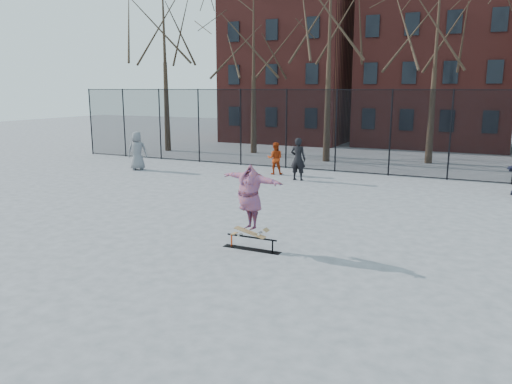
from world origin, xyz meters
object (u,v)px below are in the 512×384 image
at_px(skate_rail, 252,244).
at_px(bystander_red, 275,158).
at_px(bystander_grey, 137,151).
at_px(bystander_black, 298,159).
at_px(skateboard, 250,234).
at_px(skater, 250,201).

bearing_deg(skate_rail, bystander_red, 110.42).
height_order(bystander_grey, bystander_black, bystander_grey).
distance_m(bystander_grey, bystander_black, 8.32).
xyz_separation_m(skateboard, bystander_red, (-3.94, 10.70, 0.37)).
bearing_deg(bystander_black, bystander_red, -31.90).
relative_size(skate_rail, bystander_black, 0.82).
distance_m(skater, bystander_red, 11.42).
xyz_separation_m(bystander_grey, bystander_red, (6.76, 1.76, -0.20)).
bearing_deg(bystander_black, skater, 104.90).
height_order(bystander_black, bystander_red, bystander_black).
height_order(skater, bystander_black, skater).
relative_size(skateboard, bystander_grey, 0.47).
bearing_deg(skater, bystander_red, 128.65).
bearing_deg(bystander_grey, skater, 110.42).
xyz_separation_m(skate_rail, skater, (-0.05, 0.00, 1.13)).
relative_size(skateboard, skater, 0.45).
height_order(skate_rail, skateboard, skateboard).
bearing_deg(skate_rail, bystander_grey, 140.22).
bearing_deg(skater, bystander_black, 122.37).
relative_size(skateboard, bystander_red, 0.59).
relative_size(skate_rail, bystander_red, 1.02).
bearing_deg(skater, skateboard, 18.45).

